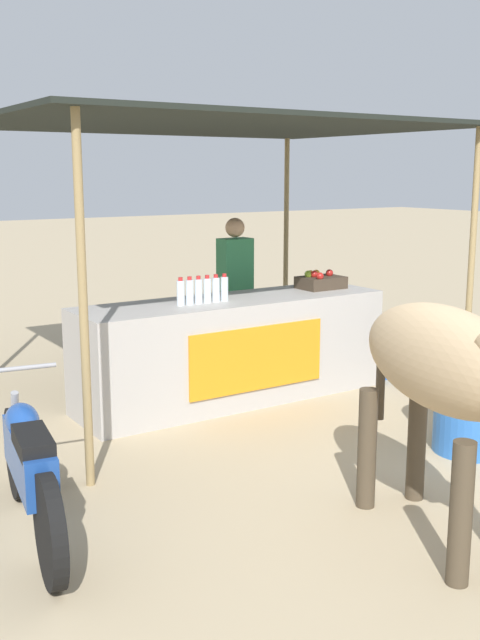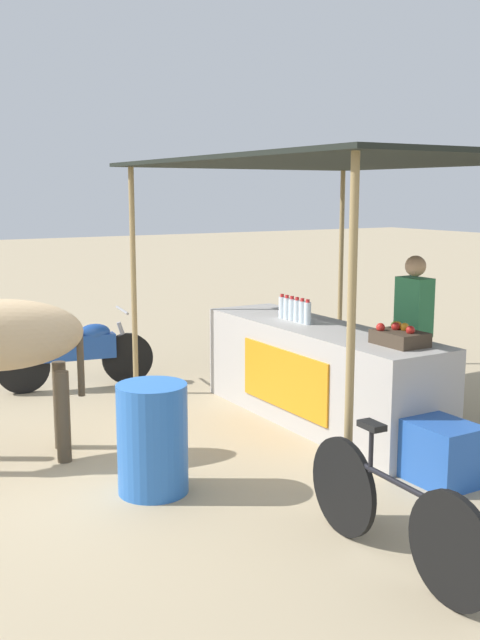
{
  "view_description": "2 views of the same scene",
  "coord_description": "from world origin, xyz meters",
  "px_view_note": "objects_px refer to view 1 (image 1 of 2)",
  "views": [
    {
      "loc": [
        -3.66,
        -3.54,
        2.11
      ],
      "look_at": [
        -0.33,
        1.58,
        0.9
      ],
      "focal_mm": 42.0,
      "sensor_mm": 36.0,
      "label": 1
    },
    {
      "loc": [
        5.76,
        -2.09,
        2.26
      ],
      "look_at": [
        0.38,
        1.09,
        1.17
      ],
      "focal_mm": 42.0,
      "sensor_mm": 36.0,
      "label": 2
    }
  ],
  "objects_px": {
    "fruit_crate": "(320,281)",
    "vendor_behind_counter": "(235,295)",
    "cooler_box": "(377,352)",
    "cow": "(449,369)",
    "stall_counter": "(233,349)",
    "water_barrel": "(470,398)",
    "motorcycle_parked": "(29,465)"
  },
  "relations": [
    {
      "from": "stall_counter",
      "to": "motorcycle_parked",
      "type": "relative_size",
      "value": 1.67
    },
    {
      "from": "vendor_behind_counter",
      "to": "water_barrel",
      "type": "bearing_deg",
      "value": -84.31
    },
    {
      "from": "water_barrel",
      "to": "motorcycle_parked",
      "type": "distance_m",
      "value": 3.27
    },
    {
      "from": "vendor_behind_counter",
      "to": "cow",
      "type": "height_order",
      "value": "vendor_behind_counter"
    },
    {
      "from": "fruit_crate",
      "to": "water_barrel",
      "type": "bearing_deg",
      "value": -97.44
    },
    {
      "from": "motorcycle_parked",
      "to": "water_barrel",
      "type": "bearing_deg",
      "value": -8.81
    },
    {
      "from": "vendor_behind_counter",
      "to": "cow",
      "type": "xyz_separation_m",
      "value": [
        -0.99,
        -3.75,
        0.18
      ]
    },
    {
      "from": "stall_counter",
      "to": "motorcycle_parked",
      "type": "bearing_deg",
      "value": -146.53
    },
    {
      "from": "cow",
      "to": "water_barrel",
      "type": "bearing_deg",
      "value": 34.62
    },
    {
      "from": "stall_counter",
      "to": "cooler_box",
      "type": "height_order",
      "value": "stall_counter"
    },
    {
      "from": "cooler_box",
      "to": "water_barrel",
      "type": "distance_m",
      "value": 2.24
    },
    {
      "from": "stall_counter",
      "to": "cow",
      "type": "distance_m",
      "value": 3.09
    },
    {
      "from": "fruit_crate",
      "to": "water_barrel",
      "type": "relative_size",
      "value": 0.52
    },
    {
      "from": "water_barrel",
      "to": "fruit_crate",
      "type": "bearing_deg",
      "value": 82.56
    },
    {
      "from": "fruit_crate",
      "to": "vendor_behind_counter",
      "type": "bearing_deg",
      "value": 129.2
    },
    {
      "from": "fruit_crate",
      "to": "stall_counter",
      "type": "bearing_deg",
      "value": -177.08
    },
    {
      "from": "vendor_behind_counter",
      "to": "water_barrel",
      "type": "height_order",
      "value": "vendor_behind_counter"
    },
    {
      "from": "cooler_box",
      "to": "cow",
      "type": "height_order",
      "value": "cow"
    },
    {
      "from": "fruit_crate",
      "to": "cow",
      "type": "distance_m",
      "value": 3.43
    },
    {
      "from": "vendor_behind_counter",
      "to": "cooler_box",
      "type": "distance_m",
      "value": 1.62
    },
    {
      "from": "fruit_crate",
      "to": "motorcycle_parked",
      "type": "height_order",
      "value": "fruit_crate"
    },
    {
      "from": "motorcycle_parked",
      "to": "vendor_behind_counter",
      "type": "bearing_deg",
      "value": 38.79
    },
    {
      "from": "stall_counter",
      "to": "vendor_behind_counter",
      "type": "bearing_deg",
      "value": 56.26
    },
    {
      "from": "cooler_box",
      "to": "cow",
      "type": "xyz_separation_m",
      "value": [
        -2.22,
        -2.9,
        0.79
      ]
    },
    {
      "from": "fruit_crate",
      "to": "vendor_behind_counter",
      "type": "distance_m",
      "value": 0.92
    },
    {
      "from": "stall_counter",
      "to": "fruit_crate",
      "type": "bearing_deg",
      "value": 2.92
    },
    {
      "from": "stall_counter",
      "to": "vendor_behind_counter",
      "type": "xyz_separation_m",
      "value": [
        0.5,
        0.75,
        0.37
      ]
    },
    {
      "from": "stall_counter",
      "to": "cooler_box",
      "type": "distance_m",
      "value": 1.76
    },
    {
      "from": "stall_counter",
      "to": "cow",
      "type": "bearing_deg",
      "value": -99.25
    },
    {
      "from": "fruit_crate",
      "to": "motorcycle_parked",
      "type": "xyz_separation_m",
      "value": [
        -3.52,
        -1.67,
        -0.6
      ]
    },
    {
      "from": "cooler_box",
      "to": "water_barrel",
      "type": "relative_size",
      "value": 0.71
    },
    {
      "from": "water_barrel",
      "to": "cow",
      "type": "height_order",
      "value": "cow"
    }
  ]
}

